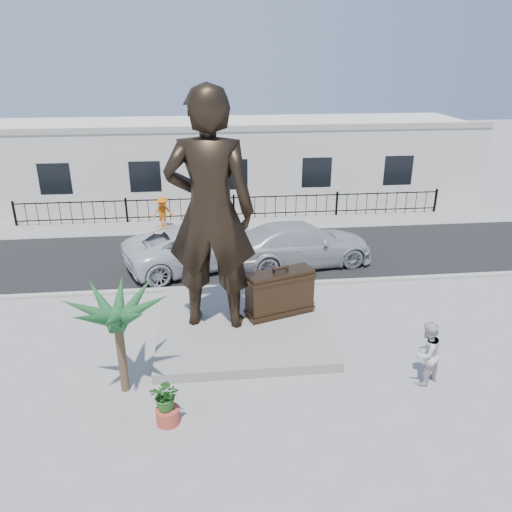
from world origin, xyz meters
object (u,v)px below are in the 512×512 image
Objects in this scene: suitcase at (280,293)px; car_white at (201,246)px; statue at (210,213)px; tourist at (426,353)px.

suitcase reaches higher than car_white.
statue is 3.36× the size of suitcase.
statue reaches higher than car_white.
suitcase is at bearing -76.29° from tourist.
statue is 4.00× the size of tourist.
car_white is at bearing -84.82° from tourist.
car_white is (-2.49, 4.93, -0.19)m from suitcase.
tourist is (3.31, -3.57, -0.16)m from suitcase.
suitcase is 1.19× the size of tourist.
statue reaches higher than suitcase.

